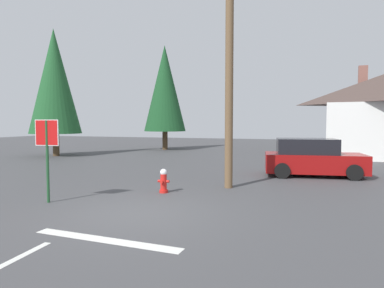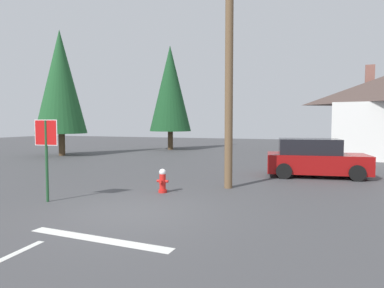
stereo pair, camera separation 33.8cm
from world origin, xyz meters
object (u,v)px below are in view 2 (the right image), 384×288
(fire_hydrant, at_px, (163,181))
(parked_car, at_px, (314,159))
(stop_sign_near, at_px, (46,143))
(pine_tree_mid_left, at_px, (60,82))
(pine_tree_tall_left, at_px, (170,89))
(utility_pole, at_px, (229,66))

(fire_hydrant, bearing_deg, parked_car, 48.62)
(stop_sign_near, height_order, fire_hydrant, stop_sign_near)
(parked_car, xyz_separation_m, pine_tree_mid_left, (-16.51, 3.79, 4.29))
(fire_hydrant, bearing_deg, pine_tree_tall_left, 112.69)
(fire_hydrant, distance_m, utility_pole, 4.55)
(pine_tree_tall_left, bearing_deg, utility_pole, -59.75)
(fire_hydrant, xyz_separation_m, pine_tree_mid_left, (-11.85, 9.08, 4.67))
(stop_sign_near, distance_m, fire_hydrant, 3.73)
(fire_hydrant, bearing_deg, utility_pole, 39.27)
(stop_sign_near, distance_m, utility_pole, 6.40)
(stop_sign_near, bearing_deg, pine_tree_tall_left, 102.83)
(fire_hydrant, bearing_deg, pine_tree_mid_left, 142.53)
(fire_hydrant, distance_m, pine_tree_mid_left, 15.64)
(pine_tree_mid_left, bearing_deg, pine_tree_tall_left, 56.10)
(fire_hydrant, height_order, parked_car, parked_car)
(fire_hydrant, xyz_separation_m, parked_car, (4.66, 5.29, 0.38))
(pine_tree_tall_left, relative_size, pine_tree_mid_left, 1.01)
(stop_sign_near, xyz_separation_m, utility_pole, (4.45, 3.83, 2.55))
(stop_sign_near, relative_size, parked_car, 0.56)
(utility_pole, relative_size, pine_tree_tall_left, 0.94)
(fire_hydrant, relative_size, utility_pole, 0.10)
(stop_sign_near, distance_m, pine_tree_tall_left, 19.57)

